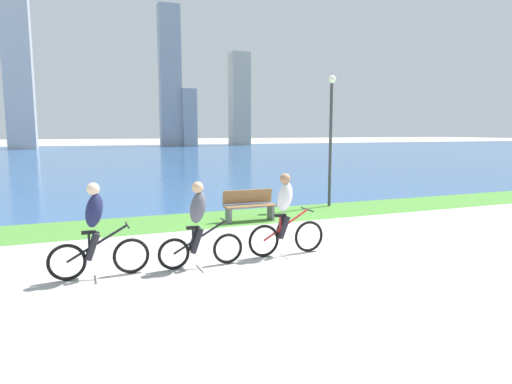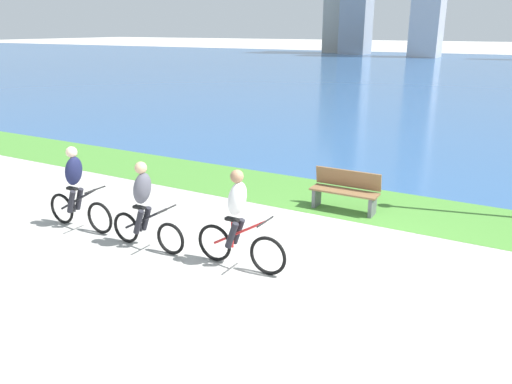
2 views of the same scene
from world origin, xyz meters
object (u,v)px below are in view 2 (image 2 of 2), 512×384
object	(u,v)px
cyclist_trailing	(144,206)
cyclist_distant_rear	(76,189)
bench_near_path	(345,191)
cyclist_lead	(238,221)

from	to	relation	value
cyclist_trailing	cyclist_distant_rear	distance (m)	1.83
cyclist_trailing	bench_near_path	world-z (taller)	cyclist_trailing
cyclist_lead	cyclist_trailing	xyz separation A→B (m)	(-1.89, -0.17, -0.02)
cyclist_trailing	cyclist_distant_rear	size ratio (longest dim) A/B	0.96
cyclist_lead	cyclist_distant_rear	distance (m)	3.72
cyclist_trailing	bench_near_path	distance (m)	4.50
cyclist_lead	cyclist_distant_rear	xyz separation A→B (m)	(-3.72, -0.09, -0.01)
cyclist_lead	cyclist_trailing	bearing A→B (deg)	-174.91
bench_near_path	cyclist_lead	bearing A→B (deg)	-99.02
cyclist_distant_rear	cyclist_trailing	bearing A→B (deg)	-2.41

